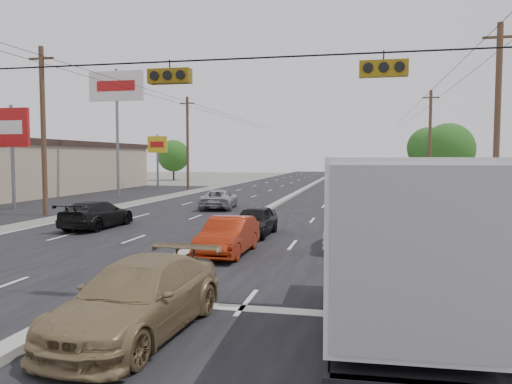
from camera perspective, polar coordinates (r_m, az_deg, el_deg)
ground at (r=13.45m, az=-15.60°, el=-11.25°), size 200.00×200.00×0.00m
road_surface at (r=42.06m, az=3.71°, el=-0.79°), size 20.00×160.00×0.02m
center_median at (r=42.05m, az=3.71°, el=-0.65°), size 0.50×160.00×0.20m
parking_lot at (r=43.30m, az=-20.20°, el=-0.89°), size 10.00×42.00×0.02m
utility_pole_left_b at (r=32.38m, az=-23.13°, el=6.52°), size 1.60×0.30×10.00m
utility_pole_left_c at (r=54.75m, az=-7.82°, el=5.64°), size 1.60×0.30×10.00m
utility_pole_right_b at (r=27.29m, az=25.85°, el=6.97°), size 1.60×0.30×10.00m
utility_pole_right_c at (r=51.90m, az=19.25°, el=5.55°), size 1.60×0.30×10.00m
traffic_signals at (r=12.55m, az=-10.27°, el=13.06°), size 25.00×0.30×0.54m
pole_sign_mid at (r=37.47m, az=-26.14°, el=6.06°), size 2.60×0.25×7.00m
pole_sign_billboard at (r=44.84m, az=-15.64°, el=10.72°), size 5.00×0.25×11.00m
pole_sign_far at (r=56.02m, az=-11.20°, el=4.85°), size 2.20×0.25×6.00m
tree_left_far at (r=76.79m, az=-9.42°, el=4.10°), size 4.80×4.80×6.12m
tree_right_mid at (r=57.18m, az=21.10°, el=4.57°), size 5.60×5.60×7.14m
tree_right_far at (r=82.09m, az=19.07°, el=4.80°), size 6.40×6.40×8.16m
box_truck at (r=10.00m, az=15.56°, el=-5.98°), size 2.66×6.98×3.50m
tan_sedan at (r=10.32m, az=-13.34°, el=-11.78°), size 2.39×5.07×1.43m
red_sedan at (r=17.97m, az=-3.20°, el=-5.08°), size 1.49×4.08×1.34m
queue_car_a at (r=22.27m, az=-0.17°, el=-3.33°), size 1.71×3.94×1.32m
queue_car_b at (r=19.72m, az=10.92°, el=-4.13°), size 1.93×4.60×1.48m
queue_car_d at (r=17.46m, az=23.64°, el=-5.57°), size 2.26×4.95×1.40m
oncoming_near at (r=25.81m, az=-17.73°, el=-2.47°), size 2.10×4.77×1.36m
oncoming_far at (r=33.87m, az=-4.24°, el=-0.86°), size 2.71×4.86×1.28m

